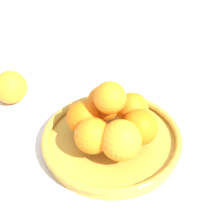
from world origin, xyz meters
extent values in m
plane|color=silver|center=(0.00, 0.00, 0.00)|extent=(4.00, 4.00, 0.00)
cylinder|color=gold|center=(0.00, 0.00, 0.01)|extent=(0.30, 0.30, 0.02)
torus|color=gold|center=(0.00, 0.00, 0.02)|extent=(0.30, 0.30, 0.02)
sphere|color=orange|center=(0.05, -0.02, 0.07)|extent=(0.07, 0.07, 0.07)
sphere|color=orange|center=(0.04, 0.04, 0.07)|extent=(0.08, 0.08, 0.08)
sphere|color=orange|center=(-0.01, 0.06, 0.07)|extent=(0.08, 0.08, 0.08)
sphere|color=orange|center=(-0.06, 0.02, 0.07)|extent=(0.07, 0.07, 0.07)
sphere|color=orange|center=(-0.05, -0.04, 0.07)|extent=(0.08, 0.08, 0.08)
sphere|color=orange|center=(0.01, -0.06, 0.07)|extent=(0.07, 0.07, 0.07)
sphere|color=orange|center=(-0.01, -0.01, 0.13)|extent=(0.07, 0.07, 0.07)
sphere|color=orange|center=(-0.04, -0.29, 0.04)|extent=(0.08, 0.08, 0.08)
cube|color=silver|center=(-0.25, -0.24, 0.00)|extent=(0.18, 0.18, 0.01)
camera|label=1|loc=(0.52, 0.24, 0.59)|focal=60.00mm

